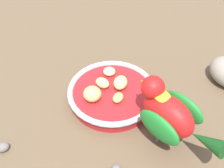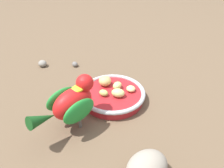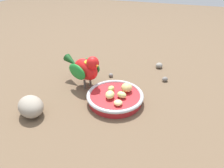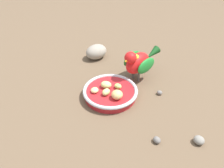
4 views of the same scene
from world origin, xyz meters
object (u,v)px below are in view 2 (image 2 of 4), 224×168
(feeding_bowl, at_px, (113,95))
(apple_piece_0, at_px, (117,93))
(parrot, at_px, (71,102))
(pebble_1, at_px, (53,101))
(apple_piece_2, at_px, (131,89))
(apple_piece_4, at_px, (117,86))
(apple_piece_3, at_px, (105,81))
(pebble_2, at_px, (75,64))
(apple_piece_1, at_px, (104,93))
(rock_large, at_px, (147,168))
(pebble_0, at_px, (42,63))

(feeding_bowl, distance_m, apple_piece_0, 0.03)
(parrot, bearing_deg, pebble_1, 82.61)
(apple_piece_2, relative_size, apple_piece_4, 0.87)
(apple_piece_3, xyz_separation_m, pebble_2, (0.16, -0.11, -0.03))
(apple_piece_1, relative_size, apple_piece_2, 0.97)
(apple_piece_0, relative_size, apple_piece_1, 1.43)
(parrot, bearing_deg, rock_large, -87.59)
(pebble_0, distance_m, pebble_2, 0.12)
(parrot, relative_size, pebble_1, 9.67)
(apple_piece_0, bearing_deg, parrot, 60.40)
(apple_piece_0, distance_m, rock_large, 0.24)
(feeding_bowl, bearing_deg, rock_large, 125.62)
(rock_large, bearing_deg, pebble_2, -44.79)
(pebble_1, bearing_deg, rock_large, 155.91)
(parrot, xyz_separation_m, pebble_0, (0.25, -0.23, -0.06))
(apple_piece_4, bearing_deg, rock_large, 121.89)
(pebble_1, bearing_deg, pebble_2, -78.35)
(apple_piece_1, distance_m, pebble_2, 0.24)
(apple_piece_1, xyz_separation_m, apple_piece_2, (-0.06, -0.05, -0.00))
(pebble_0, bearing_deg, apple_piece_2, 169.32)
(apple_piece_0, height_order, pebble_0, apple_piece_0)
(apple_piece_3, xyz_separation_m, pebble_1, (0.12, 0.10, -0.03))
(apple_piece_0, xyz_separation_m, apple_piece_2, (-0.03, -0.04, -0.00))
(apple_piece_4, bearing_deg, apple_piece_3, -5.27)
(apple_piece_0, distance_m, apple_piece_1, 0.04)
(feeding_bowl, height_order, apple_piece_2, apple_piece_2)
(pebble_1, bearing_deg, apple_piece_1, -158.18)
(apple_piece_0, distance_m, apple_piece_2, 0.05)
(feeding_bowl, xyz_separation_m, apple_piece_4, (-0.00, -0.02, 0.02))
(feeding_bowl, distance_m, rock_large, 0.26)
(apple_piece_4, height_order, pebble_1, apple_piece_4)
(apple_piece_3, height_order, rock_large, rock_large)
(pebble_0, xyz_separation_m, pebble_1, (-0.15, 0.17, -0.00))
(rock_large, height_order, pebble_2, rock_large)
(apple_piece_2, bearing_deg, apple_piece_4, 3.41)
(apple_piece_4, relative_size, parrot, 0.17)
(pebble_0, relative_size, pebble_1, 1.66)
(apple_piece_0, distance_m, apple_piece_3, 0.06)
(apple_piece_2, relative_size, pebble_2, 1.13)
(apple_piece_4, height_order, parrot, parrot)
(feeding_bowl, bearing_deg, pebble_1, 26.09)
(apple_piece_2, xyz_separation_m, apple_piece_3, (0.08, -0.00, 0.01))
(apple_piece_2, xyz_separation_m, parrot, (0.10, 0.16, 0.04))
(pebble_0, height_order, pebble_1, pebble_0)
(apple_piece_0, bearing_deg, apple_piece_4, -70.57)
(apple_piece_1, xyz_separation_m, pebble_1, (0.13, 0.05, -0.03))
(pebble_1, bearing_deg, apple_piece_4, -147.91)
(feeding_bowl, relative_size, parrot, 1.03)
(parrot, bearing_deg, apple_piece_2, -8.46)
(apple_piece_0, relative_size, apple_piece_2, 1.39)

